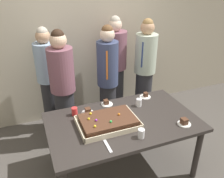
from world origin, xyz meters
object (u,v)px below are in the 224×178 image
(plated_slice_near_right, at_px, (145,96))
(person_green_shirt_behind, at_px, (108,80))
(sheet_cake, at_px, (108,121))
(person_striped_tie_right, at_px, (145,70))
(drink_cup_middle, at_px, (141,133))
(drink_cup_far_end, at_px, (139,102))
(person_serving_front, at_px, (63,89))
(plated_slice_near_left, at_px, (184,122))
(plated_slice_far_right, at_px, (88,112))
(party_table, at_px, (123,126))
(plated_slice_far_left, at_px, (107,103))
(person_left_edge_reaching, at_px, (115,68))
(cake_server_utensil, at_px, (108,146))
(person_far_right_suit, at_px, (49,80))
(drink_cup_nearest, at_px, (75,111))

(plated_slice_near_right, xyz_separation_m, person_green_shirt_behind, (-0.38, 0.45, 0.11))
(sheet_cake, distance_m, person_striped_tie_right, 1.42)
(sheet_cake, relative_size, person_striped_tie_right, 0.39)
(drink_cup_middle, bearing_deg, plated_slice_near_right, 58.47)
(drink_cup_far_end, height_order, person_serving_front, person_serving_front)
(plated_slice_near_left, height_order, plated_slice_far_right, plated_slice_near_left)
(party_table, relative_size, plated_slice_far_right, 11.45)
(plated_slice_far_left, height_order, person_left_edge_reaching, person_left_edge_reaching)
(cake_server_utensil, bearing_deg, person_far_right_suit, 101.97)
(plated_slice_far_right, bearing_deg, plated_slice_near_right, 7.21)
(sheet_cake, bearing_deg, drink_cup_middle, -53.92)
(sheet_cake, bearing_deg, person_serving_front, 111.36)
(plated_slice_near_left, height_order, plated_slice_near_right, plated_slice_near_left)
(cake_server_utensil, xyz_separation_m, person_serving_front, (-0.20, 1.18, 0.12))
(party_table, relative_size, person_serving_front, 1.02)
(person_serving_front, xyz_separation_m, person_striped_tie_right, (1.33, 0.17, 0.01))
(drink_cup_far_end, xyz_separation_m, person_striped_tie_right, (0.49, 0.76, 0.08))
(plated_slice_near_right, height_order, plated_slice_far_left, plated_slice_near_right)
(plated_slice_near_left, relative_size, person_green_shirt_behind, 0.09)
(plated_slice_near_left, xyz_separation_m, plated_slice_far_right, (-0.94, 0.61, -0.00))
(drink_cup_middle, distance_m, person_green_shirt_behind, 1.21)
(party_table, distance_m, drink_cup_middle, 0.38)
(plated_slice_near_left, bearing_deg, plated_slice_far_right, 146.80)
(drink_cup_far_end, bearing_deg, party_table, -144.76)
(sheet_cake, bearing_deg, plated_slice_near_left, -20.86)
(plated_slice_far_right, relative_size, drink_cup_nearest, 1.50)
(cake_server_utensil, bearing_deg, plated_slice_near_left, 2.14)
(party_table, relative_size, drink_cup_far_end, 17.17)
(plated_slice_near_left, relative_size, drink_cup_far_end, 1.50)
(drink_cup_middle, relative_size, person_green_shirt_behind, 0.06)
(plated_slice_far_left, xyz_separation_m, drink_cup_nearest, (-0.44, -0.09, 0.03))
(plated_slice_far_left, relative_size, person_serving_front, 0.09)
(sheet_cake, xyz_separation_m, person_green_shirt_behind, (0.32, 0.87, 0.08))
(person_green_shirt_behind, bearing_deg, plated_slice_near_right, 60.28)
(party_table, xyz_separation_m, sheet_cake, (-0.19, -0.02, 0.13))
(person_striped_tie_right, height_order, person_far_right_suit, person_striped_tie_right)
(person_striped_tie_right, distance_m, person_left_edge_reaching, 0.48)
(person_green_shirt_behind, bearing_deg, drink_cup_middle, 16.52)
(party_table, xyz_separation_m, person_far_right_suit, (-0.66, 1.24, 0.18))
(drink_cup_middle, xyz_separation_m, person_striped_tie_right, (0.76, 1.34, 0.08))
(party_table, xyz_separation_m, person_left_edge_reaching, (0.40, 1.24, 0.21))
(plated_slice_far_left, distance_m, drink_cup_far_end, 0.41)
(sheet_cake, xyz_separation_m, plated_slice_near_right, (0.70, 0.42, -0.03))
(plated_slice_far_left, relative_size, drink_cup_far_end, 1.50)
(person_serving_front, relative_size, person_left_edge_reaching, 0.98)
(plated_slice_far_left, height_order, drink_cup_far_end, drink_cup_far_end)
(plated_slice_far_left, bearing_deg, drink_cup_middle, -82.45)
(person_green_shirt_behind, bearing_deg, person_far_right_suit, -95.87)
(party_table, height_order, cake_server_utensil, cake_server_utensil)
(sheet_cake, xyz_separation_m, drink_cup_middle, (0.24, -0.33, 0.00))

